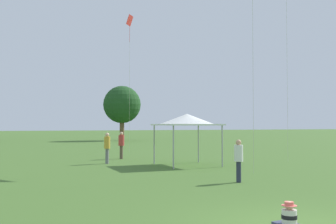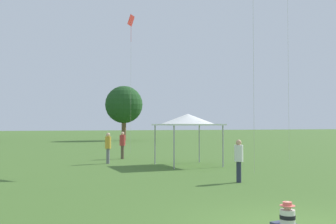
# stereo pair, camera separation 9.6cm
# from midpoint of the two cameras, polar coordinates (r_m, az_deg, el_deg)

# --- Properties ---
(seated_toddler) EXTENTS (0.44, 0.53, 0.58)m
(seated_toddler) POSITION_cam_midpoint_polar(r_m,az_deg,el_deg) (9.01, 17.15, -14.41)
(seated_toddler) COLOR #383D56
(seated_toddler) RESTS_ON ground
(person_standing_0) EXTENTS (0.47, 0.47, 1.63)m
(person_standing_0) POSITION_cam_midpoint_polar(r_m,az_deg,el_deg) (15.38, 10.40, -6.43)
(person_standing_0) COLOR #282D42
(person_standing_0) RESTS_ON ground
(person_standing_1) EXTENTS (0.46, 0.46, 1.75)m
(person_standing_1) POSITION_cam_midpoint_polar(r_m,az_deg,el_deg) (22.66, -8.58, -4.77)
(person_standing_1) COLOR slate
(person_standing_1) RESTS_ON ground
(person_standing_2) EXTENTS (0.47, 0.47, 1.75)m
(person_standing_2) POSITION_cam_midpoint_polar(r_m,az_deg,el_deg) (25.72, -6.52, -4.46)
(person_standing_2) COLOR brown
(person_standing_2) RESTS_ON ground
(canopy_tent) EXTENTS (3.09, 3.09, 2.81)m
(canopy_tent) POSITION_cam_midpoint_polar(r_m,az_deg,el_deg) (21.41, 3.00, -1.15)
(canopy_tent) COLOR white
(canopy_tent) RESTS_ON ground
(kite_7) EXTENTS (0.75, 0.83, 11.04)m
(kite_7) POSITION_cam_midpoint_polar(r_m,az_deg,el_deg) (32.56, -5.30, 12.29)
(kite_7) COLOR red
(kite_7) RESTS_ON ground
(distant_tree_1) EXTENTS (5.30, 5.30, 7.75)m
(distant_tree_1) POSITION_cam_midpoint_polar(r_m,az_deg,el_deg) (56.05, -6.37, 1.05)
(distant_tree_1) COLOR brown
(distant_tree_1) RESTS_ON ground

